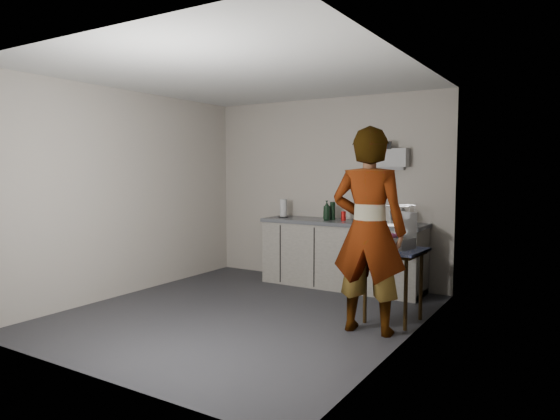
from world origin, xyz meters
The scene contains 15 objects.
ground centered at (0.00, 0.00, 0.00)m, with size 4.00×4.00×0.00m, color #2D2D33.
wall_back centered at (0.00, 1.99, 1.30)m, with size 3.60×0.02×2.60m, color beige.
wall_right centered at (1.79, 0.00, 1.30)m, with size 0.02×4.00×2.60m, color beige.
wall_left centered at (-1.79, 0.00, 1.30)m, with size 0.02×4.00×2.60m, color beige.
ceiling centered at (0.00, 0.00, 2.60)m, with size 3.60×4.00×0.01m, color white.
kitchen_counter centered at (0.40, 1.70, 0.43)m, with size 2.24×0.62×0.91m.
wall_shelf centered at (1.00, 1.92, 1.75)m, with size 0.42×0.18×0.37m.
side_table centered at (1.50, 0.60, 0.67)m, with size 0.63×0.63×0.77m.
standing_man centered at (1.40, 0.13, 1.00)m, with size 0.73×0.48×2.01m, color #B2A593.
soap_bottle centered at (0.20, 1.63, 1.05)m, with size 0.10×0.11×0.27m, color black.
soda_can centered at (0.41, 1.72, 0.97)m, with size 0.07×0.07×0.12m, color red.
dark_bottle centered at (0.24, 1.73, 1.03)m, with size 0.07×0.07×0.25m, color black.
paper_towel centered at (-0.52, 1.68, 1.03)m, with size 0.15×0.15×0.26m.
dish_rack centered at (1.20, 1.66, 0.97)m, with size 0.36×0.27×0.25m.
bakery_box centered at (1.53, 0.66, 0.86)m, with size 0.33×0.34×0.38m.
Camera 1 is at (3.20, -4.41, 1.60)m, focal length 32.00 mm.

